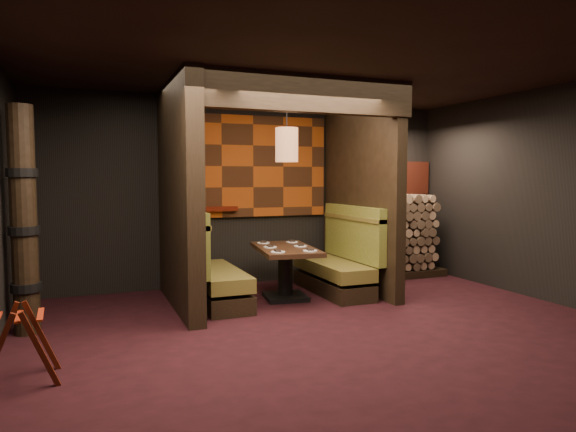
# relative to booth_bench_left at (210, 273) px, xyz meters

# --- Properties ---
(floor) EXTENTS (6.50, 5.50, 0.02)m
(floor) POSITION_rel_booth_bench_left_xyz_m (0.96, -1.65, -0.41)
(floor) COLOR black
(floor) RESTS_ON ground
(ceiling) EXTENTS (6.50, 5.50, 0.02)m
(ceiling) POSITION_rel_booth_bench_left_xyz_m (0.96, -1.65, 2.46)
(ceiling) COLOR black
(ceiling) RESTS_ON ground
(wall_back) EXTENTS (6.50, 0.02, 2.85)m
(wall_back) POSITION_rel_booth_bench_left_xyz_m (0.96, 1.11, 1.02)
(wall_back) COLOR black
(wall_back) RESTS_ON ground
(wall_front) EXTENTS (6.50, 0.02, 2.85)m
(wall_front) POSITION_rel_booth_bench_left_xyz_m (0.96, -4.41, 1.02)
(wall_front) COLOR black
(wall_front) RESTS_ON ground
(wall_right) EXTENTS (0.02, 5.50, 2.85)m
(wall_right) POSITION_rel_booth_bench_left_xyz_m (4.22, -1.65, 1.02)
(wall_right) COLOR black
(wall_right) RESTS_ON ground
(partition_left) EXTENTS (0.20, 2.20, 2.85)m
(partition_left) POSITION_rel_booth_bench_left_xyz_m (-0.39, -0.00, 1.02)
(partition_left) COLOR black
(partition_left) RESTS_ON floor
(partition_right) EXTENTS (0.15, 2.10, 2.85)m
(partition_right) POSITION_rel_booth_bench_left_xyz_m (2.26, 0.05, 1.02)
(partition_right) COLOR black
(partition_right) RESTS_ON floor
(header_beam) EXTENTS (2.85, 0.18, 0.44)m
(header_beam) POSITION_rel_booth_bench_left_xyz_m (0.94, -0.95, 2.23)
(header_beam) COLOR black
(header_beam) RESTS_ON partition_left
(tapa_back_panel) EXTENTS (2.40, 0.06, 1.55)m
(tapa_back_panel) POSITION_rel_booth_bench_left_xyz_m (0.94, 1.06, 1.42)
(tapa_back_panel) COLOR #993F10
(tapa_back_panel) RESTS_ON wall_back
(tapa_side_panel) EXTENTS (0.04, 1.85, 1.45)m
(tapa_side_panel) POSITION_rel_booth_bench_left_xyz_m (-0.27, 0.17, 1.45)
(tapa_side_panel) COLOR #993F10
(tapa_side_panel) RESTS_ON partition_left
(lacquer_shelf) EXTENTS (0.60, 0.12, 0.07)m
(lacquer_shelf) POSITION_rel_booth_bench_left_xyz_m (0.36, 1.00, 0.78)
(lacquer_shelf) COLOR #501409
(lacquer_shelf) RESTS_ON wall_back
(booth_bench_left) EXTENTS (0.68, 1.60, 1.14)m
(booth_bench_left) POSITION_rel_booth_bench_left_xyz_m (0.00, 0.00, 0.00)
(booth_bench_left) COLOR black
(booth_bench_left) RESTS_ON floor
(booth_bench_right) EXTENTS (0.68, 1.60, 1.14)m
(booth_bench_right) POSITION_rel_booth_bench_left_xyz_m (1.89, 0.00, 0.00)
(booth_bench_right) COLOR black
(booth_bench_right) RESTS_ON floor
(dining_table) EXTENTS (0.91, 1.43, 0.71)m
(dining_table) POSITION_rel_booth_bench_left_xyz_m (1.02, -0.12, 0.08)
(dining_table) COLOR black
(dining_table) RESTS_ON floor
(place_settings) EXTENTS (0.72, 1.15, 0.03)m
(place_settings) POSITION_rel_booth_bench_left_xyz_m (1.02, -0.12, 0.32)
(place_settings) COLOR white
(place_settings) RESTS_ON dining_table
(pendant_lamp) EXTENTS (0.30, 0.30, 1.00)m
(pendant_lamp) POSITION_rel_booth_bench_left_xyz_m (1.02, -0.17, 1.68)
(pendant_lamp) COLOR #98623C
(pendant_lamp) RESTS_ON ceiling
(luggage_rack) EXTENTS (0.62, 0.45, 0.66)m
(luggage_rack) POSITION_rel_booth_bench_left_xyz_m (-2.01, -1.97, -0.07)
(luggage_rack) COLOR #401208
(luggage_rack) RESTS_ON floor
(totem_column) EXTENTS (0.31, 0.31, 2.40)m
(totem_column) POSITION_rel_booth_bench_left_xyz_m (-2.09, -0.55, 0.79)
(totem_column) COLOR black
(totem_column) RESTS_ON floor
(firewood_stack) EXTENTS (1.73, 0.70, 1.36)m
(firewood_stack) POSITION_rel_booth_bench_left_xyz_m (3.25, 0.70, 0.28)
(firewood_stack) COLOR black
(firewood_stack) RESTS_ON floor
(mosaic_header) EXTENTS (1.83, 0.10, 0.56)m
(mosaic_header) POSITION_rel_booth_bench_left_xyz_m (3.25, 1.03, 1.24)
(mosaic_header) COLOR maroon
(mosaic_header) RESTS_ON wall_back
(bay_front_post) EXTENTS (0.08, 0.08, 2.85)m
(bay_front_post) POSITION_rel_booth_bench_left_xyz_m (2.35, 0.31, 1.02)
(bay_front_post) COLOR black
(bay_front_post) RESTS_ON floor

